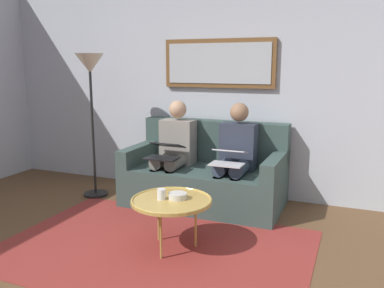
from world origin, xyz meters
name	(u,v)px	position (x,y,z in m)	size (l,w,h in m)	color
wall_rear	(221,85)	(0.00, -2.60, 1.30)	(6.00, 0.12, 2.60)	#B7BCC6
area_rug	(154,247)	(0.00, -0.85, 0.00)	(2.60, 1.80, 0.01)	maroon
couch	(206,175)	(0.00, -2.12, 0.31)	(1.71, 0.90, 0.90)	#384C47
framed_mirror	(219,63)	(0.00, -2.51, 1.55)	(1.33, 0.05, 0.56)	brown
coffee_table	(172,201)	(-0.14, -0.90, 0.42)	(0.68, 0.68, 0.45)	tan
cup	(161,194)	(-0.07, -0.87, 0.48)	(0.07, 0.07, 0.09)	silver
bowl	(178,196)	(-0.18, -0.94, 0.46)	(0.15, 0.15, 0.05)	beige
person_left	(236,154)	(-0.36, -2.05, 0.61)	(0.38, 0.58, 1.14)	#2D3342
laptop_silver	(229,157)	(-0.36, -1.80, 0.63)	(0.33, 0.34, 0.14)	silver
person_right	(174,148)	(0.36, -2.05, 0.61)	(0.38, 0.58, 1.14)	gray
laptop_black	(165,151)	(0.36, -1.81, 0.63)	(0.34, 0.37, 0.16)	black
standing_lamp	(90,79)	(1.31, -1.85, 1.37)	(0.32, 0.32, 1.66)	black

